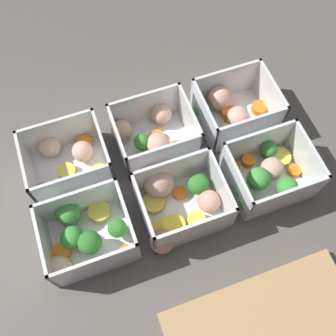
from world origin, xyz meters
The scene contains 7 objects.
ground_plane centered at (0.00, 0.00, 0.00)m, with size 4.00×4.00×0.00m, color #56514C.
container_near_left centered at (-0.15, -0.07, 0.03)m, with size 0.14×0.12×0.08m.
container_near_center centered at (0.00, -0.07, 0.03)m, with size 0.14×0.13×0.08m.
container_near_right centered at (0.16, -0.07, 0.03)m, with size 0.15×0.14×0.08m.
container_far_left centered at (-0.15, 0.07, 0.03)m, with size 0.14×0.11×0.08m.
container_far_center centered at (0.01, 0.06, 0.03)m, with size 0.14×0.14×0.08m.
container_far_right centered at (0.17, 0.07, 0.03)m, with size 0.15×0.13×0.08m.
Camera 1 is at (0.10, 0.27, 0.62)m, focal length 42.00 mm.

